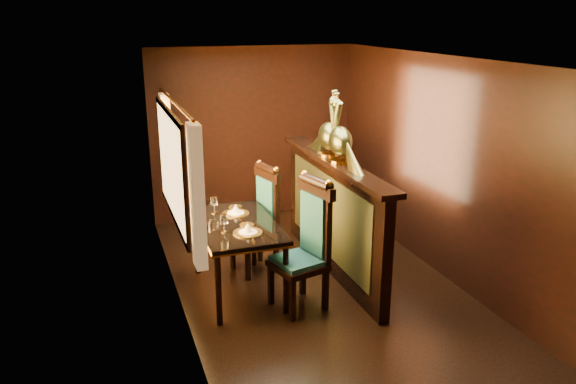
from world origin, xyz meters
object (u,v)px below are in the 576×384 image
object	(u,v)px
dining_table	(237,229)
chair_left	(309,239)
peacock_left	(341,128)
peacock_right	(329,124)
chair_right	(262,215)

from	to	relation	value
dining_table	chair_left	distance (m)	0.80
dining_table	peacock_left	size ratio (longest dim) A/B	1.77
peacock_right	chair_left	bearing A→B (deg)	-124.10
peacock_right	dining_table	bearing A→B (deg)	-164.62
dining_table	peacock_right	world-z (taller)	peacock_right
chair_right	peacock_right	xyz separation A→B (m)	(0.76, -0.17, 1.06)
peacock_left	peacock_right	xyz separation A→B (m)	(0.00, 0.31, -0.01)
dining_table	chair_right	size ratio (longest dim) A/B	1.06
dining_table	peacock_right	size ratio (longest dim) A/B	1.82
chair_right	peacock_left	xyz separation A→B (m)	(0.76, -0.48, 1.07)
dining_table	chair_left	world-z (taller)	chair_left
chair_left	peacock_right	size ratio (longest dim) A/B	1.85
chair_left	peacock_right	world-z (taller)	peacock_right
chair_right	peacock_right	bearing A→B (deg)	-25.99
chair_left	dining_table	bearing A→B (deg)	127.51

